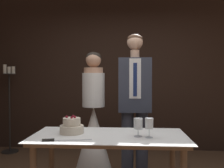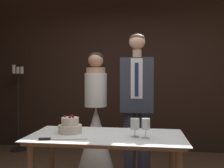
% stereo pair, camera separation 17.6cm
% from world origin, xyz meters
% --- Properties ---
extents(wall_back, '(5.57, 0.12, 2.91)m').
position_xyz_m(wall_back, '(0.00, 2.31, 1.45)').
color(wall_back, black).
rests_on(wall_back, ground_plane).
extents(cake_table, '(1.43, 0.69, 0.77)m').
position_xyz_m(cake_table, '(-0.13, 0.06, 0.67)').
color(cake_table, '#8E6B4C').
rests_on(cake_table, ground_plane).
extents(tiered_cake, '(0.23, 0.23, 0.17)m').
position_xyz_m(tiered_cake, '(-0.49, 0.11, 0.83)').
color(tiered_cake, beige).
rests_on(tiered_cake, cake_table).
extents(cake_knife, '(0.41, 0.10, 0.02)m').
position_xyz_m(cake_knife, '(-0.55, -0.18, 0.78)').
color(cake_knife, silver).
rests_on(cake_knife, cake_table).
extents(wine_glass_near, '(0.07, 0.07, 0.18)m').
position_xyz_m(wine_glass_near, '(0.23, -0.02, 0.89)').
color(wine_glass_near, silver).
rests_on(wine_glass_near, cake_table).
extents(wine_glass_middle, '(0.08, 0.08, 0.17)m').
position_xyz_m(wine_glass_middle, '(0.14, 0.01, 0.88)').
color(wine_glass_middle, silver).
rests_on(wine_glass_middle, cake_table).
extents(bride, '(0.54, 0.54, 1.62)m').
position_xyz_m(bride, '(-0.38, 0.85, 0.59)').
color(bride, white).
rests_on(bride, ground_plane).
extents(groom, '(0.40, 0.25, 1.83)m').
position_xyz_m(groom, '(0.13, 0.85, 1.01)').
color(groom, '#333847').
rests_on(groom, ground_plane).
extents(candle_stand, '(0.28, 0.28, 1.52)m').
position_xyz_m(candle_stand, '(-2.01, 1.95, 0.77)').
color(candle_stand, black).
rests_on(candle_stand, ground_plane).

